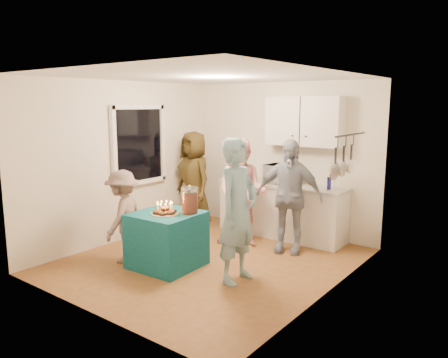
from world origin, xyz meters
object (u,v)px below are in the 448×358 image
Objects in this scene: woman_back_right at (288,196)px; punch_jar at (190,201)px; man_birthday at (238,211)px; woman_back_center at (242,193)px; woman_back_left at (194,179)px; microwave at (282,174)px; party_table at (167,240)px; child_near_left at (123,216)px; counter at (281,211)px.

punch_jar is at bearing -137.42° from woman_back_right.
man_birthday reaches higher than woman_back_right.
woman_back_left is at bearing 142.13° from woman_back_center.
man_birthday reaches higher than woman_back_center.
microwave is 1.66m from woman_back_left.
woman_back_right reaches higher than party_table.
woman_back_center is (0.29, 1.40, 0.47)m from party_table.
man_birthday is 1.38× the size of child_near_left.
woman_back_center is (0.03, 1.20, -0.08)m from punch_jar.
microwave is 0.43× the size of child_near_left.
counter is at bearing 128.41° from child_near_left.
microwave is at bearing 108.76° from woman_back_right.
microwave is 0.66× the size of party_table.
woman_back_right is (-0.04, 1.37, -0.05)m from man_birthday.
woman_back_left is at bearing 129.56° from punch_jar.
woman_back_left is 1.01× the size of woman_back_right.
woman_back_left reaches higher than child_near_left.
microwave is 0.84m from woman_back_right.
woman_back_right reaches higher than microwave.
punch_jar is 1.57m from woman_back_right.
party_table is at bearing -123.42° from woman_back_center.
woman_back_left is 1.40m from woman_back_center.
woman_back_right is at bearing 111.23° from child_near_left.
woman_back_center is (-0.78, 1.21, -0.06)m from man_birthday.
child_near_left is (-0.93, -1.62, -0.19)m from woman_back_center.
party_table is 0.73m from child_near_left.
party_table is 2.50× the size of punch_jar.
woman_back_left is at bearing -165.34° from counter.
child_near_left reaches higher than punch_jar.
man_birthday is at bearing -21.00° from woman_back_left.
punch_jar is at bearing -94.09° from microwave.
man_birthday reaches higher than child_near_left.
microwave reaches higher than party_table.
child_near_left reaches higher than microwave.
counter is at bearing 108.74° from woman_back_right.
child_near_left reaches higher than counter.
woman_back_center is 1.29× the size of child_near_left.
microwave is 0.33× the size of woman_back_right.
counter is 1.71m from woman_back_left.
man_birthday is at bearing 77.92° from child_near_left.
punch_jar is 0.20× the size of woman_back_right.
microwave is at bearing 50.99° from woman_back_center.
woman_back_left is (-2.13, 1.60, -0.04)m from man_birthday.
microwave is at bearing 30.61° from woman_back_left.
punch_jar is 0.19× the size of man_birthday.
woman_back_right is (0.49, -0.65, -0.20)m from microwave.
woman_back_right is 1.31× the size of child_near_left.
woman_back_right is at bearing -53.20° from counter.
woman_back_center is 1.88m from child_near_left.
woman_back_right is at bearing 0.71° from man_birthday.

